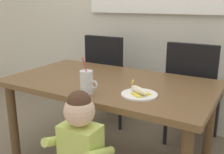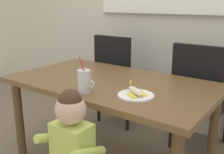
{
  "view_description": "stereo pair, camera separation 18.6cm",
  "coord_description": "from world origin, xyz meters",
  "px_view_note": "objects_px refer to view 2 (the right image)",
  "views": [
    {
      "loc": [
        0.98,
        -1.64,
        1.28
      ],
      "look_at": [
        0.07,
        -0.09,
        0.77
      ],
      "focal_mm": 42.45,
      "sensor_mm": 36.0,
      "label": 1
    },
    {
      "loc": [
        1.13,
        -1.54,
        1.28
      ],
      "look_at": [
        0.07,
        -0.09,
        0.77
      ],
      "focal_mm": 42.45,
      "sensor_mm": 36.0,
      "label": 2
    }
  ],
  "objects_px": {
    "dining_chair_left": "(118,75)",
    "peeled_banana": "(135,91)",
    "toddler_standing": "(72,142)",
    "milk_cup": "(84,83)",
    "dining_table": "(111,92)",
    "dining_chair_right": "(200,92)",
    "snack_plate": "(136,95)"
  },
  "relations": [
    {
      "from": "toddler_standing",
      "to": "peeled_banana",
      "type": "distance_m",
      "value": 0.49
    },
    {
      "from": "milk_cup",
      "to": "peeled_banana",
      "type": "bearing_deg",
      "value": 24.4
    },
    {
      "from": "dining_table",
      "to": "snack_plate",
      "type": "xyz_separation_m",
      "value": [
        0.33,
        -0.19,
        0.1
      ]
    },
    {
      "from": "dining_chair_left",
      "to": "peeled_banana",
      "type": "bearing_deg",
      "value": 130.04
    },
    {
      "from": "dining_table",
      "to": "milk_cup",
      "type": "height_order",
      "value": "milk_cup"
    },
    {
      "from": "toddler_standing",
      "to": "milk_cup",
      "type": "xyz_separation_m",
      "value": [
        -0.15,
        0.28,
        0.25
      ]
    },
    {
      "from": "dining_table",
      "to": "toddler_standing",
      "type": "distance_m",
      "value": 0.63
    },
    {
      "from": "dining_table",
      "to": "dining_chair_left",
      "type": "bearing_deg",
      "value": 120.63
    },
    {
      "from": "dining_chair_right",
      "to": "toddler_standing",
      "type": "distance_m",
      "value": 1.27
    },
    {
      "from": "dining_chair_right",
      "to": "snack_plate",
      "type": "distance_m",
      "value": 0.86
    },
    {
      "from": "toddler_standing",
      "to": "milk_cup",
      "type": "bearing_deg",
      "value": 117.9
    },
    {
      "from": "dining_chair_left",
      "to": "dining_chair_right",
      "type": "bearing_deg",
      "value": 176.86
    },
    {
      "from": "dining_chair_left",
      "to": "peeled_banana",
      "type": "relative_size",
      "value": 5.75
    },
    {
      "from": "dining_chair_right",
      "to": "snack_plate",
      "type": "height_order",
      "value": "dining_chair_right"
    },
    {
      "from": "dining_table",
      "to": "peeled_banana",
      "type": "xyz_separation_m",
      "value": [
        0.33,
        -0.18,
        0.12
      ]
    },
    {
      "from": "dining_chair_left",
      "to": "milk_cup",
      "type": "relative_size",
      "value": 3.89
    },
    {
      "from": "milk_cup",
      "to": "dining_table",
      "type": "bearing_deg",
      "value": 94.04
    },
    {
      "from": "milk_cup",
      "to": "peeled_banana",
      "type": "xyz_separation_m",
      "value": [
        0.3,
        0.14,
        -0.04
      ]
    },
    {
      "from": "snack_plate",
      "to": "peeled_banana",
      "type": "height_order",
      "value": "peeled_banana"
    },
    {
      "from": "dining_chair_left",
      "to": "dining_chair_right",
      "type": "distance_m",
      "value": 0.88
    },
    {
      "from": "peeled_banana",
      "to": "toddler_standing",
      "type": "bearing_deg",
      "value": -110.69
    },
    {
      "from": "toddler_standing",
      "to": "milk_cup",
      "type": "distance_m",
      "value": 0.4
    },
    {
      "from": "toddler_standing",
      "to": "peeled_banana",
      "type": "xyz_separation_m",
      "value": [
        0.16,
        0.41,
        0.22
      ]
    },
    {
      "from": "dining_chair_left",
      "to": "toddler_standing",
      "type": "distance_m",
      "value": 1.41
    },
    {
      "from": "snack_plate",
      "to": "peeled_banana",
      "type": "xyz_separation_m",
      "value": [
        -0.01,
        0.0,
        0.03
      ]
    },
    {
      "from": "dining_table",
      "to": "peeled_banana",
      "type": "height_order",
      "value": "peeled_banana"
    },
    {
      "from": "dining_table",
      "to": "dining_chair_right",
      "type": "relative_size",
      "value": 1.6
    },
    {
      "from": "dining_chair_left",
      "to": "peeled_banana",
      "type": "height_order",
      "value": "dining_chair_left"
    },
    {
      "from": "dining_table",
      "to": "toddler_standing",
      "type": "height_order",
      "value": "toddler_standing"
    },
    {
      "from": "dining_chair_right",
      "to": "peeled_banana",
      "type": "relative_size",
      "value": 5.75
    },
    {
      "from": "dining_chair_left",
      "to": "toddler_standing",
      "type": "bearing_deg",
      "value": 114.15
    },
    {
      "from": "toddler_standing",
      "to": "snack_plate",
      "type": "relative_size",
      "value": 3.64
    }
  ]
}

